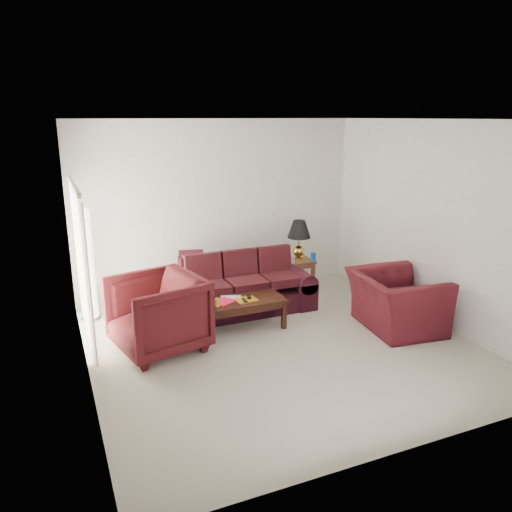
{
  "coord_description": "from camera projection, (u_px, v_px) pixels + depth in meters",
  "views": [
    {
      "loc": [
        -2.77,
        -5.65,
        3.03
      ],
      "look_at": [
        0.0,
        0.85,
        1.05
      ],
      "focal_mm": 35.0,
      "sensor_mm": 36.0,
      "label": 1
    }
  ],
  "objects": [
    {
      "name": "armchair_left",
      "position": [
        157.0,
        314.0,
        6.6
      ],
      "size": [
        1.34,
        1.32,
        1.02
      ],
      "primitive_type": "imported",
      "rotation": [
        0.0,
        0.0,
        -1.35
      ],
      "color": "#3D0E11",
      "rests_on": "ground"
    },
    {
      "name": "armchair_right",
      "position": [
        396.0,
        301.0,
        7.31
      ],
      "size": [
        1.25,
        1.4,
        0.83
      ],
      "primitive_type": "imported",
      "rotation": [
        0.0,
        0.0,
        1.45
      ],
      "color": "#461018",
      "rests_on": "ground"
    },
    {
      "name": "coffee_table",
      "position": [
        240.0,
        314.0,
        7.35
      ],
      "size": [
        1.32,
        0.68,
        0.46
      ],
      "primitive_type": null,
      "rotation": [
        0.0,
        0.0,
        -0.02
      ],
      "color": "black",
      "rests_on": "ground"
    },
    {
      "name": "clock",
      "position": [
        291.0,
        260.0,
        8.64
      ],
      "size": [
        0.14,
        0.08,
        0.13
      ],
      "primitive_type": "cube",
      "rotation": [
        0.0,
        0.0,
        -0.23
      ],
      "color": "silver",
      "rests_on": "end_table"
    },
    {
      "name": "magazine_orange",
      "position": [
        246.0,
        300.0,
        7.24
      ],
      "size": [
        0.33,
        0.26,
        0.02
      ],
      "primitive_type": "cube",
      "rotation": [
        0.0,
        0.0,
        0.11
      ],
      "color": "#BA7F15",
      "rests_on": "coffee_table"
    },
    {
      "name": "floor_lamp",
      "position": [
        86.0,
        265.0,
        7.54
      ],
      "size": [
        0.32,
        0.32,
        1.74
      ],
      "primitive_type": null,
      "rotation": [
        0.0,
        0.0,
        0.14
      ],
      "color": "white",
      "rests_on": "ground"
    },
    {
      "name": "sofa",
      "position": [
        244.0,
        284.0,
        7.94
      ],
      "size": [
        2.27,
        1.08,
        0.91
      ],
      "primitive_type": null,
      "rotation": [
        0.0,
        0.0,
        -0.06
      ],
      "color": "black",
      "rests_on": "ground"
    },
    {
      "name": "picture_frame",
      "position": [
        285.0,
        253.0,
        8.97
      ],
      "size": [
        0.2,
        0.22,
        0.06
      ],
      "primitive_type": "cube",
      "rotation": [
        1.36,
        0.0,
        0.38
      ],
      "color": "#B4B4B9",
      "rests_on": "end_table"
    },
    {
      "name": "magazine_white",
      "position": [
        231.0,
        298.0,
        7.3
      ],
      "size": [
        0.36,
        0.31,
        0.02
      ],
      "primitive_type": "cube",
      "rotation": [
        0.0,
        0.0,
        -0.37
      ],
      "color": "white",
      "rests_on": "coffee_table"
    },
    {
      "name": "blinds",
      "position": [
        81.0,
        264.0,
        6.82
      ],
      "size": [
        0.1,
        2.0,
        2.16
      ],
      "primitive_type": "cube",
      "color": "silver",
      "rests_on": "ground"
    },
    {
      "name": "floor",
      "position": [
        280.0,
        345.0,
        6.87
      ],
      "size": [
        5.0,
        5.0,
        0.0
      ],
      "primitive_type": "plane",
      "color": "beige",
      "rests_on": "ground"
    },
    {
      "name": "yellow_glass",
      "position": [
        217.0,
        303.0,
        6.99
      ],
      "size": [
        0.07,
        0.07,
        0.12
      ],
      "primitive_type": "cylinder",
      "rotation": [
        0.0,
        0.0,
        -0.04
      ],
      "color": "yellow",
      "rests_on": "coffee_table"
    },
    {
      "name": "blue_canister",
      "position": [
        313.0,
        257.0,
        8.8
      ],
      "size": [
        0.11,
        0.11,
        0.15
      ],
      "primitive_type": "cylinder",
      "rotation": [
        0.0,
        0.0,
        0.28
      ],
      "color": "#1B55B3",
      "rests_on": "end_table"
    },
    {
      "name": "throw_pillow",
      "position": [
        191.0,
        262.0,
        8.27
      ],
      "size": [
        0.44,
        0.28,
        0.42
      ],
      "primitive_type": "cube",
      "rotation": [
        -0.21,
        0.0,
        -0.23
      ],
      "color": "black",
      "rests_on": "sofa"
    },
    {
      "name": "end_table",
      "position": [
        297.0,
        275.0,
        8.98
      ],
      "size": [
        0.57,
        0.57,
        0.57
      ],
      "primitive_type": null,
      "rotation": [
        0.0,
        0.0,
        0.1
      ],
      "color": "#4A2C19",
      "rests_on": "ground"
    },
    {
      "name": "remote_a",
      "position": [
        245.0,
        300.0,
        7.16
      ],
      "size": [
        0.05,
        0.16,
        0.02
      ],
      "primitive_type": "cube",
      "rotation": [
        0.0,
        0.0,
        -0.06
      ],
      "color": "black",
      "rests_on": "coffee_table"
    },
    {
      "name": "magazine_red",
      "position": [
        223.0,
        302.0,
        7.15
      ],
      "size": [
        0.39,
        0.36,
        0.02
      ],
      "primitive_type": "cube",
      "rotation": [
        0.0,
        0.0,
        0.55
      ],
      "color": "red",
      "rests_on": "coffee_table"
    },
    {
      "name": "table_lamp",
      "position": [
        299.0,
        240.0,
        8.89
      ],
      "size": [
        0.48,
        0.48,
        0.69
      ],
      "primitive_type": null,
      "rotation": [
        0.0,
        0.0,
        0.17
      ],
      "color": "gold",
      "rests_on": "end_table"
    },
    {
      "name": "remote_b",
      "position": [
        249.0,
        296.0,
        7.32
      ],
      "size": [
        0.11,
        0.2,
        0.02
      ],
      "primitive_type": "cube",
      "rotation": [
        0.0,
        0.0,
        -0.3
      ],
      "color": "black",
      "rests_on": "coffee_table"
    }
  ]
}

